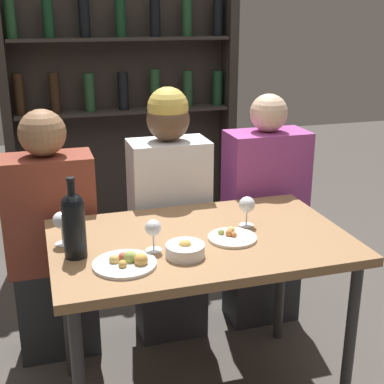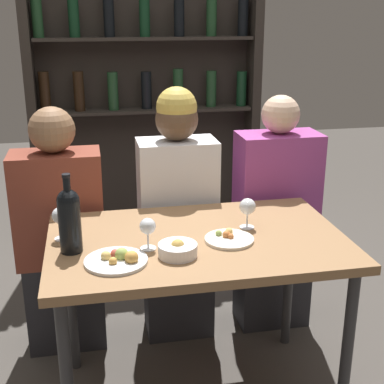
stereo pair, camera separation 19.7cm
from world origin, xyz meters
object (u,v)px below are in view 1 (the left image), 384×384
Objects in this scene: wine_bottle at (74,222)px; seated_person_left at (53,245)px; food_plate_1 at (127,262)px; snack_bowl at (185,250)px; seated_person_right at (264,219)px; wine_glass_1 at (61,222)px; wine_glass_2 at (247,206)px; food_plate_0 at (232,237)px; seated_person_center at (170,221)px; wine_glass_0 at (153,229)px.

wine_bottle is 0.25× the size of seated_person_left.
snack_bowl is (0.21, 0.01, 0.01)m from food_plate_1.
snack_bowl is at bearing 3.64° from food_plate_1.
seated_person_right is (0.98, 0.55, -0.31)m from wine_bottle.
wine_bottle is 0.13m from wine_glass_1.
food_plate_0 is at bearing -133.77° from wine_glass_2.
food_plate_0 is 0.16× the size of seated_person_right.
wine_glass_1 is 0.73m from wine_glass_2.
seated_person_center is at bearing 39.53° from wine_glass_1.
seated_person_left is 1.06m from seated_person_right.
seated_person_right reaches higher than snack_bowl.
snack_bowl is at bearing -56.12° from seated_person_left.
food_plate_1 is (-0.53, -0.22, -0.07)m from wine_glass_2.
seated_person_center reaches higher than wine_glass_2.
food_plate_1 is (0.20, -0.25, -0.08)m from wine_glass_1.
wine_bottle is at bearing 178.33° from food_plate_0.
wine_glass_2 is 0.55m from seated_person_center.
wine_bottle is at bearing -150.78° from seated_person_right.
seated_person_left is at bearing 149.08° from wine_glass_2.
seated_person_right is (1.02, 0.43, -0.27)m from wine_glass_1.
food_plate_0 is 0.59m from seated_person_center.
seated_person_left is at bearing 120.83° from wine_glass_0.
wine_bottle is at bearing 173.24° from wine_glass_0.
wine_glass_1 is 0.65m from food_plate_0.
food_plate_1 is 1.08m from seated_person_right.
wine_glass_0 is 0.35m from wine_glass_1.
wine_glass_0 is at bearing -25.77° from wine_glass_1.
seated_person_right is at bearing 47.37° from snack_bowl.
wine_glass_2 is at bearing -122.42° from seated_person_right.
wine_glass_0 is at bearing -59.17° from seated_person_left.
wine_glass_1 is 0.48m from snack_bowl.
seated_person_right reaches higher than food_plate_0.
food_plate_1 is at bearing -141.41° from wine_glass_0.
seated_person_left reaches higher than snack_bowl.
food_plate_1 is at bearing -38.28° from wine_bottle.
food_plate_1 is at bearing -51.14° from wine_glass_1.
seated_person_right reaches higher than food_plate_1.
wine_glass_0 is 0.10× the size of seated_person_right.
food_plate_0 is 0.44m from food_plate_1.
food_plate_0 is at bearing 23.99° from snack_bowl.
wine_glass_2 is 0.60m from seated_person_right.
wine_glass_1 reaches higher than food_plate_1.
seated_person_center is 1.04× the size of seated_person_right.
wine_glass_0 is 0.73m from seated_person_left.
wine_glass_1 is 0.11× the size of seated_person_left.
snack_bowl is 0.92m from seated_person_right.
seated_person_right is at bearing 0.00° from seated_person_left.
food_plate_1 is 0.21m from snack_bowl.
wine_glass_2 reaches higher than food_plate_1.
food_plate_1 reaches higher than food_plate_0.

